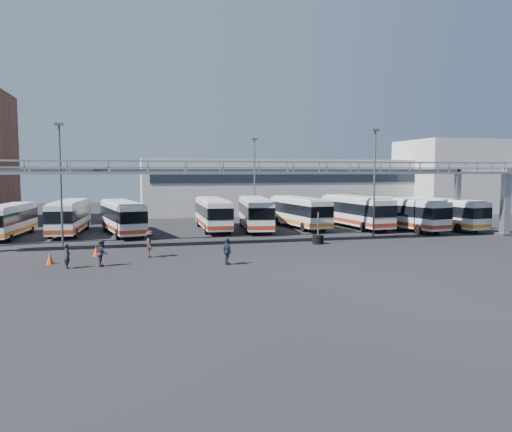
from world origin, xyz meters
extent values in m
plane|color=black|center=(0.00, 0.00, 0.00)|extent=(140.00, 140.00, 0.00)
cube|color=gray|center=(25.00, 5.00, 3.30)|extent=(0.70, 0.70, 6.60)
cube|color=#4C4F54|center=(25.00, 5.00, 0.12)|extent=(1.40, 1.40, 0.25)
cube|color=gray|center=(0.00, 5.00, 6.10)|extent=(50.00, 1.80, 0.22)
cube|color=gray|center=(0.00, 4.15, 7.05)|extent=(50.00, 0.10, 0.10)
cube|color=gray|center=(0.00, 5.85, 7.05)|extent=(50.00, 0.10, 0.10)
cube|color=#4C4F54|center=(0.00, 9.00, 6.30)|extent=(45.00, 0.50, 0.35)
cube|color=#9E9E99|center=(12.00, 38.00, 4.00)|extent=(42.00, 14.00, 8.00)
cube|color=#B2B2AD|center=(38.00, 32.00, 5.50)|extent=(14.00, 12.00, 11.00)
cylinder|color=#4C4F54|center=(-16.00, 8.00, 5.00)|extent=(0.18, 0.18, 10.00)
cube|color=#4C4F54|center=(-16.00, 8.00, 10.10)|extent=(0.70, 0.35, 0.22)
cylinder|color=#4C4F54|center=(12.00, 7.00, 5.00)|extent=(0.18, 0.18, 10.00)
cube|color=#4C4F54|center=(12.00, 7.00, 10.10)|extent=(0.70, 0.35, 0.22)
cylinder|color=#4C4F54|center=(4.00, 22.00, 5.00)|extent=(0.18, 0.18, 10.00)
cube|color=#4C4F54|center=(4.00, 22.00, 10.10)|extent=(0.70, 0.35, 0.22)
cube|color=silver|center=(-21.62, 15.16, 1.69)|extent=(3.25, 10.34, 2.54)
cube|color=black|center=(-21.62, 15.16, 1.99)|extent=(3.32, 10.40, 1.02)
cube|color=orange|center=(-21.62, 15.16, 0.79)|extent=(3.31, 10.39, 0.32)
cube|color=silver|center=(-21.62, 15.16, 3.03)|extent=(2.93, 9.30, 0.15)
cylinder|color=black|center=(-20.90, 11.83, 0.46)|extent=(0.36, 0.95, 0.92)
cylinder|color=black|center=(-22.35, 18.50, 0.46)|extent=(0.36, 0.95, 0.92)
cylinder|color=black|center=(-20.29, 18.30, 0.46)|extent=(0.36, 0.95, 0.92)
cube|color=silver|center=(-16.38, 16.40, 1.81)|extent=(3.19, 11.07, 2.73)
cube|color=black|center=(-16.38, 16.40, 2.14)|extent=(3.25, 11.13, 1.09)
cube|color=#9D2D13|center=(-16.38, 16.40, 0.84)|extent=(3.24, 11.12, 0.35)
cube|color=silver|center=(-16.38, 16.40, 3.26)|extent=(2.87, 9.96, 0.16)
cylinder|color=black|center=(-17.73, 12.98, 0.50)|extent=(0.36, 1.01, 0.99)
cylinder|color=black|center=(-15.49, 12.83, 0.50)|extent=(0.36, 1.01, 0.99)
cylinder|color=black|center=(-17.28, 19.96, 0.50)|extent=(0.36, 1.01, 0.99)
cylinder|color=black|center=(-15.04, 19.81, 0.50)|extent=(0.36, 1.01, 0.99)
cube|color=silver|center=(-11.26, 14.65, 1.80)|extent=(4.62, 11.11, 2.71)
cube|color=black|center=(-11.26, 14.65, 2.12)|extent=(4.69, 11.18, 1.08)
cube|color=#9D2D13|center=(-11.26, 14.65, 0.84)|extent=(4.68, 11.17, 0.34)
cube|color=silver|center=(-11.26, 14.65, 3.23)|extent=(4.16, 10.00, 0.16)
cylinder|color=black|center=(-11.65, 11.03, 0.49)|extent=(0.49, 1.02, 0.99)
cylinder|color=black|center=(-9.47, 11.48, 0.49)|extent=(0.49, 1.02, 0.99)
cylinder|color=black|center=(-13.06, 17.82, 0.49)|extent=(0.49, 1.02, 0.99)
cylinder|color=black|center=(-10.88, 18.27, 0.49)|extent=(0.49, 1.02, 0.99)
cube|color=silver|center=(-1.98, 16.26, 1.83)|extent=(2.72, 11.07, 2.76)
cube|color=black|center=(-1.98, 16.26, 2.15)|extent=(2.78, 11.13, 1.10)
cube|color=#9D2D13|center=(-1.98, 16.26, 0.85)|extent=(2.77, 11.12, 0.35)
cube|color=silver|center=(-1.98, 16.26, 3.29)|extent=(2.44, 9.96, 0.16)
cylinder|color=black|center=(-3.18, 12.75, 0.50)|extent=(0.32, 1.01, 1.00)
cylinder|color=black|center=(-0.92, 12.71, 0.50)|extent=(0.32, 1.01, 1.00)
cylinder|color=black|center=(-3.05, 19.80, 0.50)|extent=(0.32, 1.01, 1.00)
cylinder|color=black|center=(-0.78, 19.76, 0.50)|extent=(0.32, 1.01, 1.00)
cube|color=silver|center=(2.42, 15.25, 1.86)|extent=(3.98, 11.47, 2.81)
cube|color=black|center=(2.42, 15.25, 2.20)|extent=(4.04, 11.54, 1.12)
cube|color=#9D2D13|center=(2.42, 15.25, 0.87)|extent=(4.03, 11.53, 0.36)
cube|color=silver|center=(2.42, 15.25, 3.35)|extent=(3.58, 10.32, 0.16)
cylinder|color=black|center=(0.81, 11.83, 0.51)|extent=(0.44, 1.05, 1.02)
cylinder|color=black|center=(3.11, 11.53, 0.51)|extent=(0.44, 1.05, 1.02)
cylinder|color=black|center=(1.74, 18.96, 0.51)|extent=(0.44, 1.05, 1.02)
cylinder|color=black|center=(4.03, 18.66, 0.51)|extent=(0.44, 1.05, 1.02)
cube|color=silver|center=(7.67, 16.07, 1.84)|extent=(3.57, 11.29, 2.77)
cube|color=black|center=(7.67, 16.07, 2.17)|extent=(3.64, 11.35, 1.11)
cube|color=orange|center=(7.67, 16.07, 0.86)|extent=(3.63, 11.34, 0.35)
cube|color=silver|center=(7.67, 16.07, 3.31)|extent=(3.21, 10.16, 0.16)
cylinder|color=black|center=(6.87, 12.43, 0.50)|extent=(0.40, 1.03, 1.01)
cylinder|color=black|center=(9.14, 12.64, 0.50)|extent=(0.40, 1.03, 1.01)
cylinder|color=black|center=(6.19, 19.50, 0.50)|extent=(0.40, 1.03, 1.01)
cylinder|color=black|center=(8.47, 19.71, 0.50)|extent=(0.40, 1.03, 1.01)
cube|color=silver|center=(13.71, 14.43, 1.92)|extent=(3.54, 11.72, 2.89)
cube|color=black|center=(13.71, 14.43, 2.26)|extent=(3.61, 11.78, 1.15)
cube|color=#9D2D13|center=(13.71, 14.43, 0.89)|extent=(3.59, 11.77, 0.37)
cube|color=silver|center=(13.71, 14.43, 3.44)|extent=(3.19, 10.55, 0.17)
cylinder|color=black|center=(12.82, 10.65, 0.52)|extent=(0.40, 1.07, 1.05)
cylinder|color=black|center=(15.19, 10.84, 0.52)|extent=(0.40, 1.07, 1.05)
cylinder|color=black|center=(12.22, 18.02, 0.52)|extent=(0.40, 1.07, 1.05)
cylinder|color=black|center=(14.60, 18.21, 0.52)|extent=(0.40, 1.07, 1.05)
cube|color=silver|center=(17.90, 11.54, 1.84)|extent=(4.39, 11.34, 2.77)
cube|color=black|center=(17.90, 11.54, 2.16)|extent=(4.46, 11.41, 1.11)
cube|color=#9D2D13|center=(17.90, 11.54, 0.86)|extent=(4.44, 11.40, 0.35)
cube|color=silver|center=(17.90, 11.54, 3.30)|extent=(3.95, 10.21, 0.16)
cylinder|color=black|center=(17.39, 7.85, 0.50)|extent=(0.47, 1.04, 1.01)
cylinder|color=black|center=(19.63, 8.24, 0.50)|extent=(0.47, 1.04, 1.01)
cylinder|color=black|center=(16.17, 14.83, 0.50)|extent=(0.47, 1.04, 1.01)
cylinder|color=black|center=(18.41, 15.22, 0.50)|extent=(0.47, 1.04, 1.01)
cube|color=silver|center=(22.48, 11.39, 1.79)|extent=(4.09, 11.03, 2.70)
cube|color=black|center=(22.48, 11.39, 2.11)|extent=(4.16, 11.10, 1.08)
cube|color=orange|center=(22.48, 11.39, 0.83)|extent=(4.15, 11.09, 0.34)
cube|color=silver|center=(22.48, 11.39, 3.22)|extent=(3.68, 9.93, 0.16)
cylinder|color=black|center=(21.93, 7.81, 0.49)|extent=(0.44, 1.01, 0.98)
cylinder|color=black|center=(24.11, 8.15, 0.49)|extent=(0.44, 1.01, 0.98)
cylinder|color=black|center=(20.86, 14.63, 0.49)|extent=(0.44, 1.01, 0.98)
cylinder|color=black|center=(23.04, 14.97, 0.49)|extent=(0.44, 1.01, 0.98)
imported|color=black|center=(-14.39, -2.49, 0.82)|extent=(0.40, 0.60, 1.63)
imported|color=#28222F|center=(-12.26, -2.19, 0.88)|extent=(0.68, 0.86, 1.76)
imported|color=black|center=(-9.08, 0.51, 0.98)|extent=(0.75, 1.28, 1.96)
imported|color=#1B2431|center=(-4.17, -3.71, 0.90)|extent=(0.70, 1.13, 1.80)
cone|color=red|center=(-15.74, -0.57, 0.39)|extent=(0.52, 0.52, 0.79)
cone|color=red|center=(-12.92, 1.86, 0.40)|extent=(0.65, 0.65, 0.80)
cylinder|color=black|center=(5.22, 3.98, 0.14)|extent=(0.96, 0.96, 0.23)
cylinder|color=black|center=(5.22, 3.98, 0.39)|extent=(0.96, 0.96, 0.23)
cylinder|color=black|center=(5.22, 3.98, 0.64)|extent=(0.96, 0.96, 0.23)
cylinder|color=#4C4F54|center=(5.22, 3.98, 1.37)|extent=(0.14, 0.14, 2.74)
camera|label=1|loc=(-10.26, -36.11, 6.19)|focal=35.00mm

